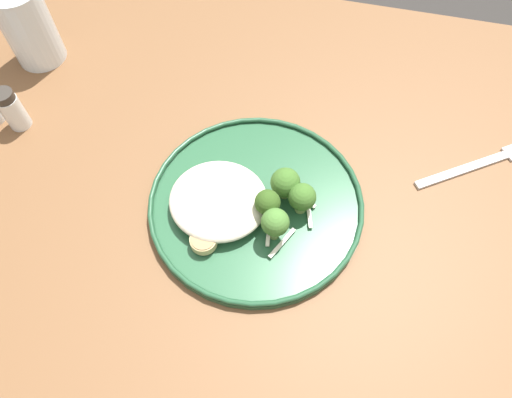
% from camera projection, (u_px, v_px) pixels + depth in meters
% --- Properties ---
extents(ground, '(6.00, 6.00, 0.00)m').
position_uv_depth(ground, '(270.00, 358.00, 1.25)').
color(ground, '#2D2B28').
extents(wooden_dining_table, '(1.40, 1.00, 0.74)m').
position_uv_depth(wooden_dining_table, '(281.00, 261.00, 0.68)').
color(wooden_dining_table, brown).
rests_on(wooden_dining_table, ground).
extents(dinner_plate, '(0.29, 0.29, 0.02)m').
position_uv_depth(dinner_plate, '(256.00, 203.00, 0.63)').
color(dinner_plate, '#235133').
rests_on(dinner_plate, wooden_dining_table).
extents(noodle_bed, '(0.13, 0.12, 0.03)m').
position_uv_depth(noodle_bed, '(218.00, 200.00, 0.61)').
color(noodle_bed, beige).
rests_on(noodle_bed, dinner_plate).
extents(seared_scallop_right_edge, '(0.03, 0.03, 0.01)m').
position_uv_depth(seared_scallop_right_edge, '(205.00, 180.00, 0.64)').
color(seared_scallop_right_edge, '#DBB77A').
rests_on(seared_scallop_right_edge, dinner_plate).
extents(seared_scallop_center_golden, '(0.03, 0.03, 0.02)m').
position_uv_depth(seared_scallop_center_golden, '(202.00, 201.00, 0.62)').
color(seared_scallop_center_golden, '#E5C689').
rests_on(seared_scallop_center_golden, dinner_plate).
extents(seared_scallop_rear_pale, '(0.03, 0.03, 0.02)m').
position_uv_depth(seared_scallop_rear_pale, '(247.00, 200.00, 0.62)').
color(seared_scallop_rear_pale, beige).
rests_on(seared_scallop_rear_pale, dinner_plate).
extents(seared_scallop_on_noodles, '(0.03, 0.03, 0.01)m').
position_uv_depth(seared_scallop_on_noodles, '(263.00, 203.00, 0.62)').
color(seared_scallop_on_noodles, '#DBB77A').
rests_on(seared_scallop_on_noodles, dinner_plate).
extents(seared_scallop_half_hidden, '(0.03, 0.03, 0.02)m').
position_uv_depth(seared_scallop_half_hidden, '(222.00, 182.00, 0.63)').
color(seared_scallop_half_hidden, beige).
rests_on(seared_scallop_half_hidden, dinner_plate).
extents(seared_scallop_tiny_bay, '(0.03, 0.03, 0.01)m').
position_uv_depth(seared_scallop_tiny_bay, '(203.00, 241.00, 0.59)').
color(seared_scallop_tiny_bay, '#DBB77A').
rests_on(seared_scallop_tiny_bay, dinner_plate).
extents(broccoli_floret_near_rim, '(0.04, 0.04, 0.05)m').
position_uv_depth(broccoli_floret_near_rim, '(302.00, 198.00, 0.60)').
color(broccoli_floret_near_rim, '#89A356').
rests_on(broccoli_floret_near_rim, dinner_plate).
extents(broccoli_floret_left_leaning, '(0.03, 0.03, 0.06)m').
position_uv_depth(broccoli_floret_left_leaning, '(267.00, 204.00, 0.59)').
color(broccoli_floret_left_leaning, '#7A994C').
rests_on(broccoli_floret_left_leaning, dinner_plate).
extents(broccoli_floret_rear_charred, '(0.04, 0.04, 0.05)m').
position_uv_depth(broccoli_floret_rear_charred, '(285.00, 183.00, 0.61)').
color(broccoli_floret_rear_charred, '#89A356').
rests_on(broccoli_floret_rear_charred, dinner_plate).
extents(broccoli_floret_tall_stalk, '(0.04, 0.04, 0.06)m').
position_uv_depth(broccoli_floret_tall_stalk, '(275.00, 223.00, 0.57)').
color(broccoli_floret_tall_stalk, '#7A994C').
rests_on(broccoli_floret_tall_stalk, dinner_plate).
extents(onion_sliver_long_sliver, '(0.02, 0.05, 0.00)m').
position_uv_depth(onion_sliver_long_sliver, '(309.00, 211.00, 0.62)').
color(onion_sliver_long_sliver, silver).
rests_on(onion_sliver_long_sliver, dinner_plate).
extents(onion_sliver_curled_piece, '(0.01, 0.05, 0.00)m').
position_uv_depth(onion_sliver_curled_piece, '(268.00, 231.00, 0.60)').
color(onion_sliver_curled_piece, silver).
rests_on(onion_sliver_curled_piece, dinner_plate).
extents(onion_sliver_pale_crescent, '(0.03, 0.05, 0.00)m').
position_uv_depth(onion_sliver_pale_crescent, '(285.00, 244.00, 0.59)').
color(onion_sliver_pale_crescent, silver).
rests_on(onion_sliver_pale_crescent, dinner_plate).
extents(onion_sliver_short_strip, '(0.05, 0.03, 0.00)m').
position_uv_depth(onion_sliver_short_strip, '(299.00, 195.00, 0.63)').
color(onion_sliver_short_strip, silver).
rests_on(onion_sliver_short_strip, dinner_plate).
extents(water_glass, '(0.08, 0.08, 0.12)m').
position_uv_depth(water_glass, '(30.00, 31.00, 0.74)').
color(water_glass, silver).
rests_on(water_glass, wooden_dining_table).
extents(dinner_fork, '(0.16, 0.12, 0.00)m').
position_uv_depth(dinner_fork, '(478.00, 165.00, 0.67)').
color(dinner_fork, silver).
rests_on(dinner_fork, wooden_dining_table).
extents(pepper_shaker, '(0.03, 0.03, 0.07)m').
position_uv_depth(pepper_shaker, '(12.00, 109.00, 0.68)').
color(pepper_shaker, white).
rests_on(pepper_shaker, wooden_dining_table).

